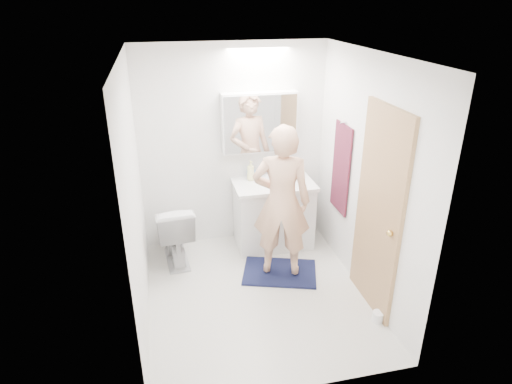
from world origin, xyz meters
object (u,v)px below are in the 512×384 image
object	(u,v)px
toilet_paper_roll	(378,317)
vanity_cabinet	(273,215)
medicine_cabinet	(259,123)
toothbrush_cup	(288,173)
person	(281,202)
toilet	(174,232)
soap_bottle_a	(251,170)
soap_bottle_b	(251,172)

from	to	relation	value
toilet_paper_roll	vanity_cabinet	bearing A→B (deg)	110.42
medicine_cabinet	toothbrush_cup	size ratio (longest dim) A/B	8.88
toothbrush_cup	toilet_paper_roll	world-z (taller)	toothbrush_cup
person	toilet	bearing A→B (deg)	-7.88
person	toothbrush_cup	world-z (taller)	person
soap_bottle_a	toothbrush_cup	xyz separation A→B (m)	(0.47, 0.01, -0.07)
vanity_cabinet	toilet	bearing A→B (deg)	-174.54
toilet	person	xyz separation A→B (m)	(1.11, -0.54, 0.51)
person	vanity_cabinet	bearing A→B (deg)	-80.06
medicine_cabinet	toilet	xyz separation A→B (m)	(-1.08, -0.33, -1.13)
medicine_cabinet	person	distance (m)	1.06
toilet	toilet_paper_roll	bearing A→B (deg)	135.65
toilet	soap_bottle_a	bearing A→B (deg)	-169.03
soap_bottle_b	toothbrush_cup	xyz separation A→B (m)	(0.45, -0.02, -0.04)
vanity_cabinet	medicine_cabinet	bearing A→B (deg)	121.35
medicine_cabinet	toilet	bearing A→B (deg)	-163.19
medicine_cabinet	soap_bottle_a	world-z (taller)	medicine_cabinet
soap_bottle_a	toilet_paper_roll	distance (m)	2.16
medicine_cabinet	vanity_cabinet	bearing A→B (deg)	-58.65
toilet	toothbrush_cup	size ratio (longest dim) A/B	7.50
toilet	toothbrush_cup	xyz separation A→B (m)	(1.42, 0.28, 0.49)
soap_bottle_a	toothbrush_cup	distance (m)	0.47
person	toilet_paper_roll	size ratio (longest dim) A/B	15.14
person	toothbrush_cup	distance (m)	0.87
vanity_cabinet	soap_bottle_b	xyz separation A→B (m)	(-0.23, 0.18, 0.51)
vanity_cabinet	toilet_paper_roll	distance (m)	1.77
vanity_cabinet	soap_bottle_b	bearing A→B (deg)	142.36
vanity_cabinet	toilet_paper_roll	xyz separation A→B (m)	(0.61, -1.63, -0.34)
medicine_cabinet	soap_bottle_a	bearing A→B (deg)	-153.06
vanity_cabinet	person	size ratio (longest dim) A/B	0.54
medicine_cabinet	toilet_paper_roll	distance (m)	2.45
soap_bottle_a	person	bearing A→B (deg)	-79.18
toilet	soap_bottle_a	xyz separation A→B (m)	(0.96, 0.27, 0.57)
vanity_cabinet	person	world-z (taller)	person
person	soap_bottle_b	xyz separation A→B (m)	(-0.14, 0.83, 0.02)
soap_bottle_a	soap_bottle_b	xyz separation A→B (m)	(0.01, 0.03, -0.04)
soap_bottle_b	toilet_paper_roll	bearing A→B (deg)	-65.09
soap_bottle_a	toothbrush_cup	bearing A→B (deg)	1.23
toilet	soap_bottle_b	xyz separation A→B (m)	(0.97, 0.30, 0.53)
toilet	toothbrush_cup	world-z (taller)	toothbrush_cup
vanity_cabinet	toilet	size ratio (longest dim) A/B	1.21
vanity_cabinet	toilet_paper_roll	size ratio (longest dim) A/B	8.18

